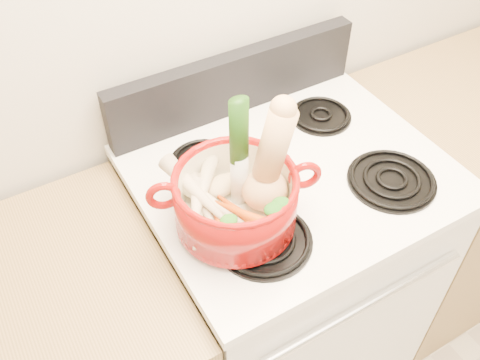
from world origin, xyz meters
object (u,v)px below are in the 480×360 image
dutch_oven (235,200)px  stove_body (282,278)px  squash (272,160)px  leek (239,152)px

dutch_oven → stove_body: bearing=39.8°
stove_body → dutch_oven: 0.62m
squash → leek: size_ratio=0.90×
leek → stove_body: bearing=13.6°
stove_body → leek: leek is taller
stove_body → dutch_oven: (-0.22, -0.08, 0.58)m
stove_body → leek: 0.71m
stove_body → squash: (-0.13, -0.10, 0.67)m
squash → dutch_oven: bearing=-166.5°
squash → leek: leek is taller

